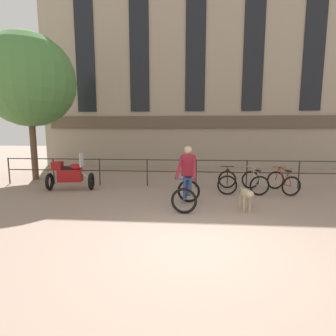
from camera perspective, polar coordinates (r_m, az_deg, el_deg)
The scene contains 10 objects.
ground_plane at distance 5.11m, azimuth 7.42°, elevation -16.57°, with size 60.00×60.00×0.00m, color gray.
canal_railing at distance 9.94m, azimuth 6.16°, elevation -0.09°, with size 15.05×0.05×1.05m.
building_facade at distance 16.08m, azimuth 5.96°, elevation 21.80°, with size 18.00×0.72×11.91m.
cyclist_with_bike at distance 7.36m, azimuth 4.19°, elevation -2.55°, with size 0.80×1.23×1.70m.
dog at distance 7.24m, azimuth 16.65°, elevation -5.59°, with size 0.27×0.97×0.64m.
parked_motorcycle at distance 10.03m, azimuth -20.61°, elevation -1.34°, with size 1.67×0.84×1.35m.
parked_bicycle_near_lamp at distance 9.44m, azimuth 12.75°, elevation -2.84°, with size 0.80×1.19×0.86m.
parked_bicycle_mid_left at distance 9.62m, azimuth 18.38°, elevation -2.86°, with size 0.72×1.14×0.86m.
parked_bicycle_mid_right at distance 9.89m, azimuth 23.76°, elevation -2.85°, with size 0.83×1.20×0.86m.
tree_canalside_left at distance 12.89m, azimuth -28.05°, elevation 16.46°, with size 3.83×3.83×6.11m.
Camera 1 is at (-0.25, -4.63, 2.14)m, focal length 28.00 mm.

